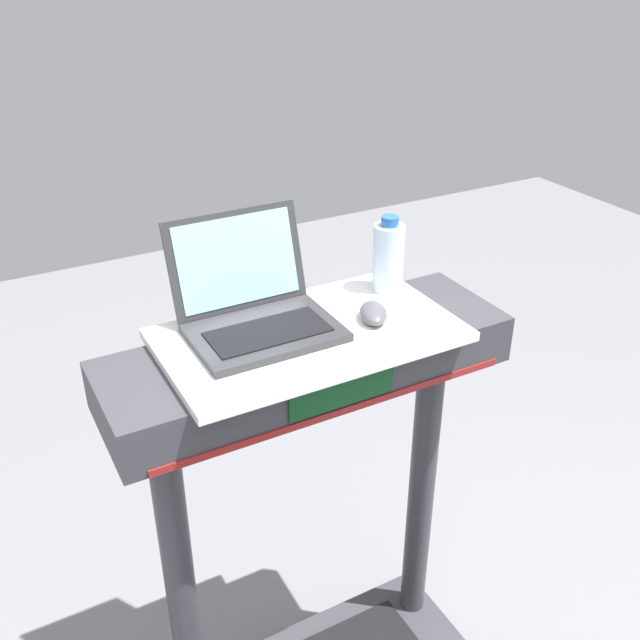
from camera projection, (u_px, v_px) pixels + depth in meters
The scene contains 4 objects.
desk_board at pixel (309, 335), 1.54m from camera, with size 0.63×0.36×0.02m, color white.
laptop at pixel (256, 308), 1.52m from camera, with size 0.30×0.28×0.22m.
computer_mouse at pixel (373, 313), 1.57m from camera, with size 0.06×0.10×0.03m, color #4C4C51.
water_bottle at pixel (388, 257), 1.67m from camera, with size 0.07×0.07×0.18m.
Camera 1 is at (-0.62, -0.48, 1.93)m, focal length 40.69 mm.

